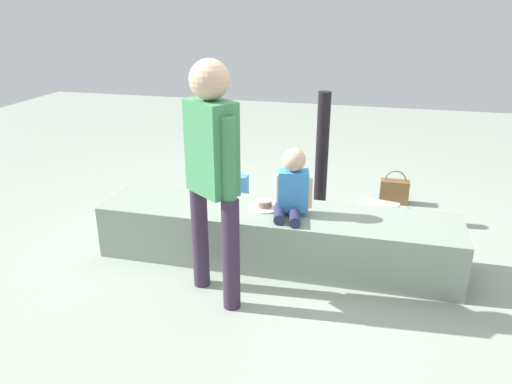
# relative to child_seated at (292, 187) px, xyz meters

# --- Properties ---
(ground_plane) EXTENTS (12.00, 12.00, 0.00)m
(ground_plane) POSITION_rel_child_seated_xyz_m (-0.12, 0.04, -0.61)
(ground_plane) COLOR gray
(concrete_ledge) EXTENTS (2.60, 0.57, 0.40)m
(concrete_ledge) POSITION_rel_child_seated_xyz_m (-0.12, 0.04, -0.41)
(concrete_ledge) COLOR gray
(concrete_ledge) RESTS_ON ground_plane
(child_seated) EXTENTS (0.28, 0.33, 0.48)m
(child_seated) POSITION_rel_child_seated_xyz_m (0.00, 0.00, 0.00)
(child_seated) COLOR #252749
(child_seated) RESTS_ON concrete_ledge
(adult_standing) EXTENTS (0.38, 0.33, 1.52)m
(adult_standing) POSITION_rel_child_seated_xyz_m (-0.40, -0.52, 0.31)
(adult_standing) COLOR #34263C
(adult_standing) RESTS_ON ground_plane
(cake_plate) EXTENTS (0.22, 0.22, 0.07)m
(cake_plate) POSITION_rel_child_seated_xyz_m (-0.21, 0.07, -0.19)
(cake_plate) COLOR white
(cake_plate) RESTS_ON concrete_ledge
(gift_bag) EXTENTS (0.26, 0.11, 0.35)m
(gift_bag) POSITION_rel_child_seated_xyz_m (-0.72, 0.98, -0.46)
(gift_bag) COLOR #4C99E0
(gift_bag) RESTS_ON ground_plane
(railing_post) EXTENTS (0.36, 0.36, 1.12)m
(railing_post) POSITION_rel_child_seated_xyz_m (0.09, 0.93, -0.19)
(railing_post) COLOR black
(railing_post) RESTS_ON ground_plane
(water_bottle_near_gift) EXTENTS (0.07, 0.07, 0.21)m
(water_bottle_near_gift) POSITION_rel_child_seated_xyz_m (0.84, 0.79, -0.52)
(water_bottle_near_gift) COLOR silver
(water_bottle_near_gift) RESTS_ON ground_plane
(water_bottle_far_side) EXTENTS (0.07, 0.07, 0.21)m
(water_bottle_far_side) POSITION_rel_child_seated_xyz_m (-0.93, 1.13, -0.51)
(water_bottle_far_side) COLOR silver
(water_bottle_far_side) RESTS_ON ground_plane
(cake_box_white) EXTENTS (0.41, 0.41, 0.11)m
(cake_box_white) POSITION_rel_child_seated_xyz_m (0.59, 1.00, -0.55)
(cake_box_white) COLOR white
(cake_box_white) RESTS_ON ground_plane
(handbag_black_leather) EXTENTS (0.29, 0.14, 0.29)m
(handbag_black_leather) POSITION_rel_child_seated_xyz_m (-0.68, 0.55, -0.51)
(handbag_black_leather) COLOR black
(handbag_black_leather) RESTS_ON ground_plane
(handbag_brown_canvas) EXTENTS (0.27, 0.12, 0.32)m
(handbag_brown_canvas) POSITION_rel_child_seated_xyz_m (0.74, 1.41, -0.49)
(handbag_brown_canvas) COLOR brown
(handbag_brown_canvas) RESTS_ON ground_plane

